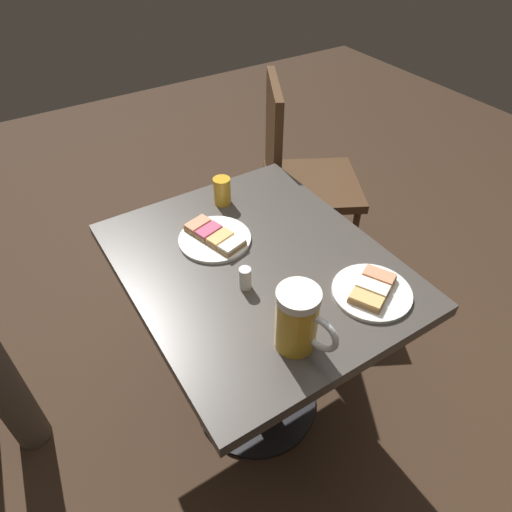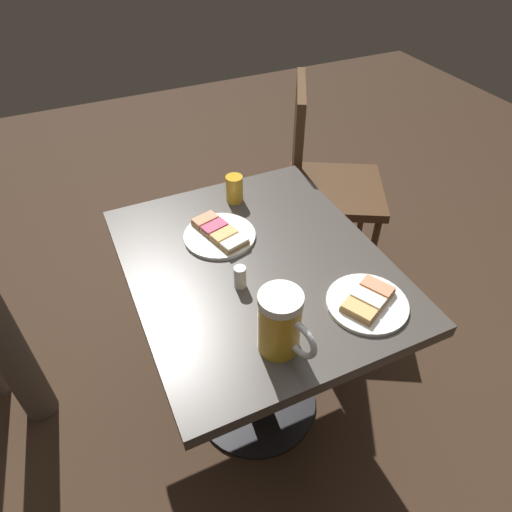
{
  "view_description": "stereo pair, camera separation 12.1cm",
  "coord_description": "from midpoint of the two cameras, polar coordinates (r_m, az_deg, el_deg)",
  "views": [
    {
      "loc": [
        -0.48,
        -0.76,
        1.53
      ],
      "look_at": [
        0.0,
        0.0,
        0.73
      ],
      "focal_mm": 31.9,
      "sensor_mm": 36.0,
      "label": 1
    },
    {
      "loc": [
        -0.38,
        -0.82,
        1.53
      ],
      "look_at": [
        0.0,
        0.0,
        0.73
      ],
      "focal_mm": 31.9,
      "sensor_mm": 36.0,
      "label": 2
    }
  ],
  "objects": [
    {
      "name": "cafe_table",
      "position": [
        1.33,
        -2.61,
        -5.8
      ],
      "size": [
        0.67,
        0.8,
        0.71
      ],
      "color": "black",
      "rests_on": "ground_plane"
    },
    {
      "name": "cafe_chair",
      "position": [
        1.89,
        3.39,
        10.09
      ],
      "size": [
        0.52,
        0.52,
        0.92
      ],
      "rotation": [
        0.0,
        0.0,
        -2.07
      ],
      "color": "#472D19",
      "rests_on": "ground_plane"
    },
    {
      "name": "plate_near",
      "position": [
        1.15,
        11.46,
        -4.44
      ],
      "size": [
        0.2,
        0.2,
        0.03
      ],
      "color": "white",
      "rests_on": "cafe_table"
    },
    {
      "name": "salt_shaker",
      "position": [
        1.13,
        -4.43,
        -2.95
      ],
      "size": [
        0.03,
        0.03,
        0.06
      ],
      "primitive_type": "cylinder",
      "color": "silver",
      "rests_on": "cafe_table"
    },
    {
      "name": "ground_plane",
      "position": [
        1.78,
        -2.04,
        -17.83
      ],
      "size": [
        6.0,
        6.0,
        0.0
      ],
      "primitive_type": "plane",
      "color": "#382619"
    },
    {
      "name": "beer_mug",
      "position": [
        0.97,
        1.77,
        -8.2
      ],
      "size": [
        0.09,
        0.15,
        0.16
      ],
      "color": "gold",
      "rests_on": "cafe_table"
    },
    {
      "name": "beer_glass_small",
      "position": [
        1.42,
        -6.73,
        8.01
      ],
      "size": [
        0.05,
        0.05,
        0.09
      ],
      "primitive_type": "cylinder",
      "color": "gold",
      "rests_on": "cafe_table"
    },
    {
      "name": "plate_far",
      "position": [
        1.29,
        -7.87,
        2.2
      ],
      "size": [
        0.21,
        0.21,
        0.03
      ],
      "color": "white",
      "rests_on": "cafe_table"
    }
  ]
}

